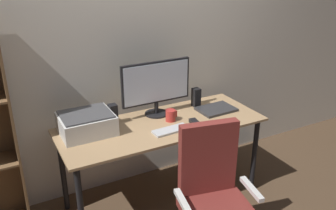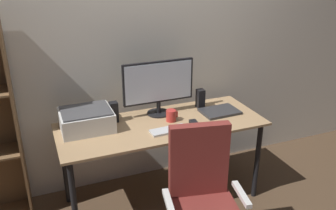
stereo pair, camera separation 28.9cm
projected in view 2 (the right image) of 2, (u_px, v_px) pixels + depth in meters
ground_plane at (162, 198)px, 3.23m from camera, size 12.00×12.00×0.00m
back_wall at (141, 42)px, 3.15m from camera, size 6.40×0.10×2.60m
desk at (162, 133)px, 2.97m from camera, size 1.68×0.66×0.74m
monitor at (158, 84)px, 3.01m from camera, size 0.61×0.20×0.47m
keyboard at (169, 130)px, 2.81m from camera, size 0.30×0.12×0.02m
mouse at (194, 123)px, 2.91m from camera, size 0.07×0.10×0.03m
coffee_mug at (171, 116)px, 2.97m from camera, size 0.10×0.08×0.10m
laptop at (220, 111)px, 3.14m from camera, size 0.33×0.24×0.02m
speaker_left at (114, 112)px, 2.94m from camera, size 0.06×0.07×0.17m
speaker_right at (200, 99)px, 3.21m from camera, size 0.06×0.07×0.17m
printer at (86, 119)px, 2.82m from camera, size 0.40×0.34×0.16m
office_chair at (203, 208)px, 2.39m from camera, size 0.56×0.55×1.01m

